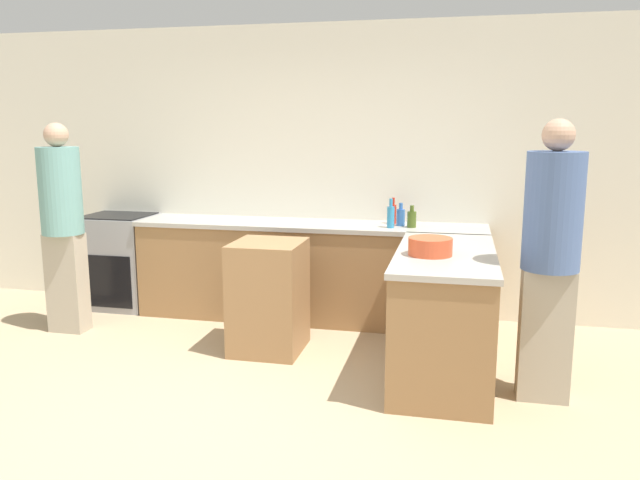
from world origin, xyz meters
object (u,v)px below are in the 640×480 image
hot_sauce_bottle (393,213)px  person_at_peninsula (551,252)px  range_oven (120,261)px  water_bottle_blue (401,217)px  island_table (269,297)px  olive_oil_bottle (412,219)px  dish_soap_bottle (391,216)px  mixing_bowl (430,246)px  person_by_range (63,220)px

hot_sauce_bottle → person_at_peninsula: bearing=-52.1°
range_oven → water_bottle_blue: bearing=0.4°
hot_sauce_bottle → island_table: bearing=-130.7°
island_table → olive_oil_bottle: olive_oil_bottle is taller
island_table → hot_sauce_bottle: 1.44m
hot_sauce_bottle → dish_soap_bottle: bearing=-89.0°
dish_soap_bottle → person_at_peninsula: bearing=-47.3°
island_table → mixing_bowl: (1.27, -0.33, 0.52)m
range_oven → hot_sauce_bottle: (2.69, 0.12, 0.54)m
island_table → water_bottle_blue: (0.95, 0.91, 0.54)m
hot_sauce_bottle → person_by_range: bearing=-161.0°
olive_oil_bottle → dish_soap_bottle: (-0.18, -0.06, 0.02)m
person_by_range → person_at_peninsula: (3.88, -0.55, 0.01)m
island_table → mixing_bowl: mixing_bowl is taller
mixing_bowl → water_bottle_blue: water_bottle_blue is taller
olive_oil_bottle → range_oven: bearing=178.9°
range_oven → water_bottle_blue: size_ratio=4.53×
range_oven → olive_oil_bottle: bearing=-1.1°
island_table → hot_sauce_bottle: hot_sauce_bottle is taller
olive_oil_bottle → person_at_peninsula: bearing=-53.3°
island_table → dish_soap_bottle: size_ratio=3.46×
range_oven → person_at_peninsula: (3.84, -1.36, 0.53)m
range_oven → hot_sauce_bottle: size_ratio=3.87×
water_bottle_blue → person_by_range: bearing=-163.4°
mixing_bowl → dish_soap_bottle: (-0.39, 1.11, 0.04)m
island_table → person_by_range: (-1.85, 0.07, 0.54)m
range_oven → dish_soap_bottle: bearing=-2.4°
water_bottle_blue → dish_soap_bottle: (-0.07, -0.14, 0.02)m
mixing_bowl → hot_sauce_bottle: bearing=106.5°
range_oven → mixing_bowl: bearing=-21.6°
range_oven → dish_soap_bottle: dish_soap_bottle is taller
range_oven → hot_sauce_bottle: bearing=2.6°
person_at_peninsula → olive_oil_bottle: bearing=126.7°
island_table → range_oven: bearing=154.0°
island_table → person_by_range: person_by_range is taller
range_oven → water_bottle_blue: water_bottle_blue is taller
range_oven → person_at_peninsula: bearing=-19.5°
person_by_range → person_at_peninsula: size_ratio=0.99×
person_by_range → water_bottle_blue: bearing=16.6°
dish_soap_bottle → person_by_range: size_ratio=0.14×
range_oven → dish_soap_bottle: size_ratio=3.59×
range_oven → mixing_bowl: 3.36m
water_bottle_blue → person_by_range: 2.92m
olive_oil_bottle → person_by_range: (-2.90, -0.76, 0.00)m
water_bottle_blue → olive_oil_bottle: (0.10, -0.08, -0.00)m
hot_sauce_bottle → dish_soap_bottle: 0.24m
olive_oil_bottle → person_by_range: 3.00m
range_oven → olive_oil_bottle: olive_oil_bottle is taller
hot_sauce_bottle → person_by_range: (-2.72, -0.94, -0.02)m
person_at_peninsula → range_oven: bearing=160.5°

